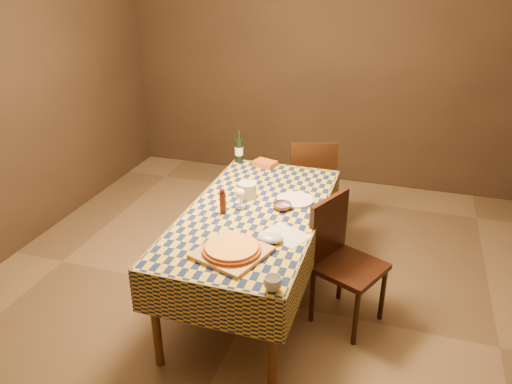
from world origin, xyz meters
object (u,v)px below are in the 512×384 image
(cutting_board, at_px, (232,252))
(wine_bottle, at_px, (239,150))
(chair_far, at_px, (311,180))
(chair_right, at_px, (341,255))
(white_plate, at_px, (295,200))
(bowl, at_px, (282,206))
(pizza, at_px, (232,248))
(dining_table, at_px, (254,221))

(cutting_board, height_order, wine_bottle, wine_bottle)
(chair_far, xyz_separation_m, chair_right, (0.46, -1.20, 0.00))
(white_plate, bearing_deg, bowl, -111.37)
(bowl, relative_size, chair_right, 0.15)
(pizza, height_order, white_plate, pizza)
(wine_bottle, bearing_deg, bowl, -52.09)
(bowl, relative_size, wine_bottle, 0.47)
(dining_table, relative_size, wine_bottle, 6.33)
(pizza, height_order, bowl, pizza)
(white_plate, distance_m, chair_right, 0.53)
(dining_table, bearing_deg, white_plate, 46.59)
(bowl, bearing_deg, wine_bottle, 127.91)
(white_plate, bearing_deg, pizza, -103.37)
(dining_table, bearing_deg, cutting_board, -85.68)
(cutting_board, relative_size, white_plate, 1.44)
(cutting_board, bearing_deg, dining_table, 94.32)
(cutting_board, bearing_deg, white_plate, 76.63)
(cutting_board, xyz_separation_m, white_plate, (0.20, 0.83, -0.00))
(pizza, bearing_deg, white_plate, 76.63)
(wine_bottle, height_order, white_plate, wine_bottle)
(bowl, xyz_separation_m, chair_right, (0.45, -0.09, -0.27))
(dining_table, relative_size, pizza, 4.76)
(cutting_board, distance_m, wine_bottle, 1.51)
(bowl, xyz_separation_m, chair_far, (-0.01, 1.11, -0.27))
(pizza, bearing_deg, bowl, 78.54)
(pizza, distance_m, wine_bottle, 1.51)
(bowl, xyz_separation_m, white_plate, (0.06, 0.15, -0.01))
(cutting_board, xyz_separation_m, pizza, (0.00, 0.00, 0.03))
(wine_bottle, bearing_deg, dining_table, -64.41)
(wine_bottle, bearing_deg, chair_right, -39.09)
(wine_bottle, bearing_deg, chair_far, 30.71)
(wine_bottle, distance_m, white_plate, 0.90)
(white_plate, bearing_deg, wine_bottle, 137.11)
(bowl, distance_m, chair_far, 1.14)
(pizza, height_order, chair_far, chair_far)
(cutting_board, relative_size, bowl, 2.86)
(cutting_board, height_order, white_plate, cutting_board)
(bowl, bearing_deg, pizza, -101.46)
(dining_table, relative_size, chair_right, 1.98)
(cutting_board, height_order, pizza, pizza)
(chair_right, bearing_deg, wine_bottle, 140.91)
(cutting_board, relative_size, wine_bottle, 1.33)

